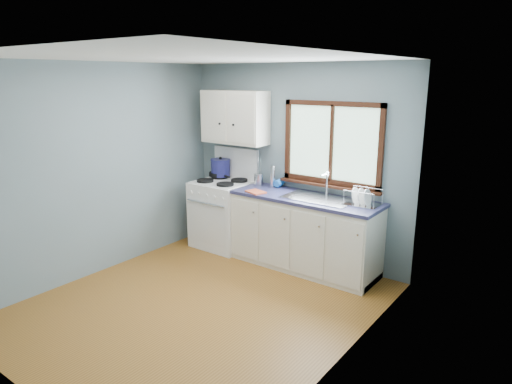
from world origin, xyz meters
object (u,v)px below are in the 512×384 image
Objects in this scene: gas_range at (223,212)px; base_cabinets at (304,236)px; sink at (318,204)px; skillet at (219,174)px; dish_rack at (362,201)px; utensil_crock at (259,179)px; thermos at (272,176)px; stockpot at (220,167)px.

base_cabinets is at bearing 0.82° from gas_range.
sink is (1.49, 0.02, 0.37)m from gas_range.
skillet is 2.21m from dish_rack.
gas_range is 0.73m from utensil_crock.
sink reaches higher than thermos.
skillet reaches higher than base_cabinets.
skillet is at bearing -177.90° from utensil_crock.
base_cabinets is 2.20× the size of sink.
sink is 2.93× the size of thermos.
sink is at bearing -12.18° from thermos.
base_cabinets is 0.90m from dish_rack.
utensil_crock reaches higher than skillet.
utensil_crock is (0.67, 0.01, -0.08)m from stockpot.
utensil_crock is (0.50, 0.16, 0.51)m from gas_range.
sink is 0.54m from dish_rack.
gas_range reaches higher than stockpot.
sink is at bearing -175.01° from dish_rack.
sink is at bearing -4.72° from stockpot.
stockpot is at bearing 45.59° from skillet.
stockpot is 0.67m from utensil_crock.
base_cabinets is 1.01m from utensil_crock.
sink is 0.83m from thermos.
gas_range is 3.22× the size of skillet.
stockpot is (0.03, 0.02, 0.10)m from skillet.
gas_range is 0.92m from thermos.
dish_rack is (2.21, -0.06, -0.02)m from skillet.
gas_range reaches higher than base_cabinets.
base_cabinets is 1.63m from stockpot.
thermos is at bearing 164.38° from base_cabinets.
utensil_crock is 1.04× the size of dish_rack.
stockpot is at bearing 176.59° from dish_rack.
base_cabinets is at bearing -15.62° from thermos.
thermos is at bearing 2.11° from stockpot.
sink is at bearing 0.71° from gas_range.
sink reaches higher than base_cabinets.
thermos is (0.70, 0.19, 0.57)m from gas_range.
dish_rack is at bearing -2.05° from stockpot.
utensil_crock reaches higher than thermos.
thermos reaches higher than dish_rack.
gas_range reaches higher than sink.
dish_rack is (0.71, 0.06, 0.56)m from base_cabinets.
sink is 1.69m from skillet.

